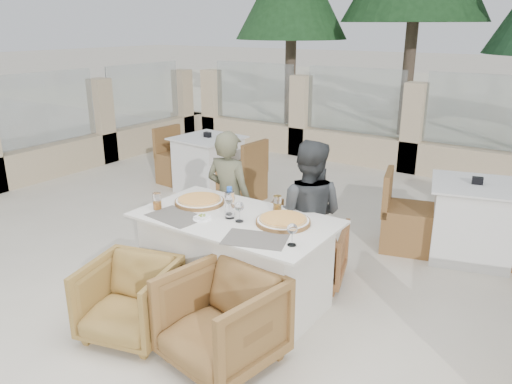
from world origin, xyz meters
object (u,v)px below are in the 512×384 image
Objects in this scene: pizza_left at (199,200)px; beer_glass_right at (277,204)px; armchair_near_left at (130,300)px; diner_right at (307,215)px; armchair_far_left at (234,229)px; olive_dish at (202,217)px; pizza_right at (283,220)px; wine_glass_centre at (231,203)px; wine_glass_corner at (292,233)px; bg_table_a at (208,164)px; wine_glass_near at (239,211)px; diner_left at (229,199)px; water_bottle at (230,203)px; beer_glass_left at (157,201)px; armchair_near_right at (221,320)px; armchair_far_right at (312,252)px; dining_table at (236,261)px; bg_table_b at (472,221)px.

beer_glass_right is (0.66, 0.20, 0.04)m from pizza_left.
diner_right is at bearing 47.66° from armchair_near_left.
pizza_left reaches higher than armchair_near_left.
armchair_far_left is 0.54× the size of diner_right.
armchair_near_left is (-0.20, -0.63, -0.50)m from olive_dish.
armchair_far_left is (-0.88, 0.54, -0.47)m from pizza_right.
pizza_left is 3.07× the size of beer_glass_right.
wine_glass_corner is (0.73, -0.27, 0.00)m from wine_glass_centre.
bg_table_a reaches higher than armchair_far_left.
wine_glass_corner is (0.56, -0.15, 0.00)m from wine_glass_near.
pizza_left is 0.26× the size of bg_table_a.
bg_table_a is at bearing 127.77° from pizza_left.
armchair_far_left is 0.55× the size of diner_left.
wine_glass_corner is at bearing -14.62° from water_bottle.
beer_glass_left reaches higher than armchair_near_right.
wine_glass_corner is at bearing -49.47° from beer_glass_right.
bg_table_a is (-1.43, 2.41, -0.46)m from beer_glass_left.
pizza_left is at bearing 21.07° from armchair_far_right.
pizza_right is at bearing 34.61° from armchair_near_left.
water_bottle reaches higher than beer_glass_right.
armchair_far_left is (-0.49, 0.64, -0.06)m from dining_table.
armchair_near_right is (0.41, -0.65, -0.57)m from water_bottle.
olive_dish is (-0.27, -0.13, -0.07)m from wine_glass_near.
olive_dish is (-0.57, -0.28, -0.01)m from pizza_right.
armchair_far_right is (0.43, 0.65, -0.59)m from wine_glass_centre.
beer_glass_right reaches higher than armchair_far_right.
water_bottle is 2.56m from bg_table_b.
wine_glass_near is at bearing 135.94° from armchair_far_left.
wine_glass_near reaches higher than beer_glass_right.
olive_dish is at bearing 3.36° from beer_glass_left.
armchair_far_left is at bearing 79.05° from armchair_near_left.
bg_table_b is at bearing 53.80° from olive_dish.
wine_glass_centre is at bearing 160.01° from wine_glass_corner.
wine_glass_near reaches higher than bg_table_b.
armchair_near_left is at bearing -118.59° from beer_glass_right.
dining_table and bg_table_a have the same top height.
diner_left is at bearing 78.99° from beer_glass_left.
dining_table is 2.47m from bg_table_b.
pizza_right is at bearing 99.74° from armchair_near_right.
armchair_far_right is at bearing 94.26° from pizza_right.
beer_glass_right reaches higher than armchair_far_left.
beer_glass_left is at bearing 23.27° from diner_right.
armchair_far_right is at bearing 63.51° from water_bottle.
bg_table_b is (1.04, 1.92, -0.41)m from pizza_right.
wine_glass_centre is 0.38m from beer_glass_right.
beer_glass_left is at bearing -167.79° from wine_glass_near.
wine_glass_near is 0.25× the size of armchair_far_left.
bg_table_a is at bearing -37.76° from armchair_far_left.
wine_glass_centre is 0.69m from diner_left.
wine_glass_centre is at bearing 122.59° from water_bottle.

